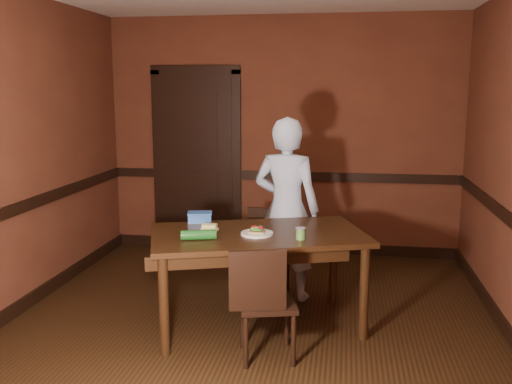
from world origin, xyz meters
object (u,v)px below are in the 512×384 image
(cheese_saucer, at_px, (210,228))
(sauce_jar, at_px, (301,233))
(food_tub, at_px, (200,217))
(chair_near, at_px, (267,301))
(person, at_px, (286,209))
(sandwich_plate, at_px, (257,232))
(dining_table, at_px, (258,280))
(chair_far, at_px, (267,255))

(cheese_saucer, bearing_deg, sauce_jar, -13.00)
(food_tub, bearing_deg, chair_near, -61.20)
(person, xyz_separation_m, sandwich_plate, (-0.15, -0.76, -0.03))
(sauce_jar, relative_size, food_tub, 0.39)
(sandwich_plate, height_order, food_tub, food_tub)
(dining_table, height_order, chair_far, chair_far)
(person, height_order, sauce_jar, person)
(dining_table, distance_m, person, 0.83)
(sauce_jar, bearing_deg, dining_table, 156.04)
(chair_near, height_order, sauce_jar, sauce_jar)
(person, height_order, food_tub, person)
(sauce_jar, height_order, food_tub, sauce_jar)
(dining_table, bearing_deg, food_tub, 134.62)
(chair_near, relative_size, sauce_jar, 9.31)
(person, distance_m, food_tub, 0.81)
(dining_table, distance_m, sandwich_plate, 0.41)
(sauce_jar, distance_m, cheese_saucer, 0.76)
(chair_near, height_order, sandwich_plate, sandwich_plate)
(chair_far, relative_size, chair_near, 0.96)
(chair_far, bearing_deg, dining_table, -80.83)
(food_tub, bearing_deg, sauce_jar, -37.70)
(chair_far, xyz_separation_m, food_tub, (-0.52, -0.36, 0.42))
(sauce_jar, bearing_deg, sandwich_plate, 165.87)
(chair_near, height_order, food_tub, food_tub)
(cheese_saucer, bearing_deg, sandwich_plate, -12.00)
(person, relative_size, food_tub, 7.22)
(dining_table, xyz_separation_m, sauce_jar, (0.35, -0.15, 0.43))
(dining_table, relative_size, food_tub, 7.25)
(person, xyz_separation_m, sauce_jar, (0.20, -0.84, -0.00))
(sauce_jar, bearing_deg, chair_near, -118.56)
(sauce_jar, height_order, cheese_saucer, sauce_jar)
(chair_far, xyz_separation_m, sauce_jar, (0.37, -0.79, 0.42))
(sauce_jar, bearing_deg, cheese_saucer, 167.00)
(cheese_saucer, bearing_deg, food_tub, 119.86)
(chair_near, bearing_deg, sauce_jar, -132.74)
(sandwich_plate, bearing_deg, food_tub, 148.01)
(chair_near, relative_size, cheese_saucer, 5.56)
(dining_table, relative_size, chair_near, 1.99)
(cheese_saucer, relative_size, food_tub, 0.66)
(sandwich_plate, relative_size, sauce_jar, 2.82)
(food_tub, bearing_deg, person, 19.08)
(chair_far, bearing_deg, cheese_saucer, -113.75)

